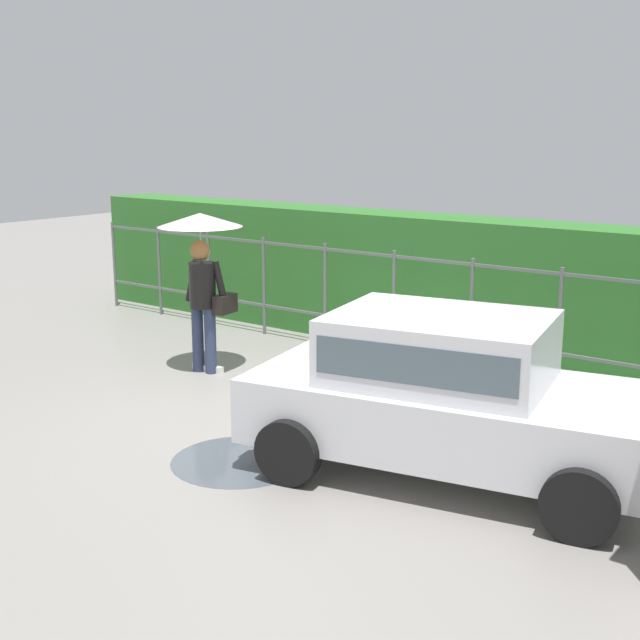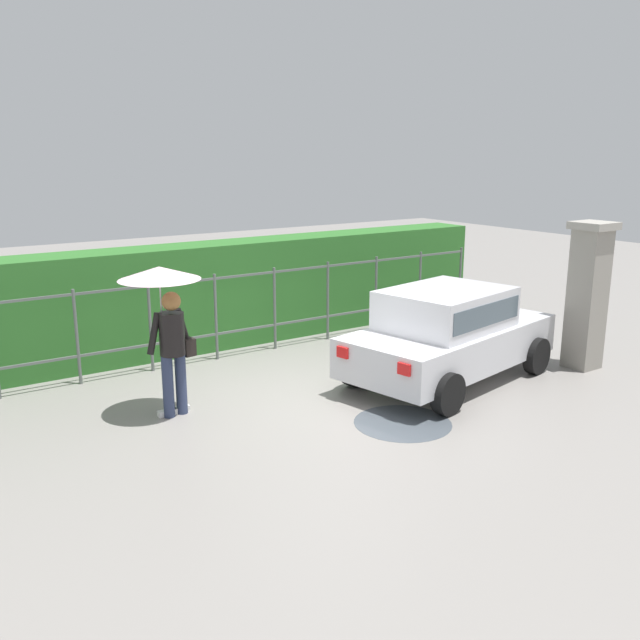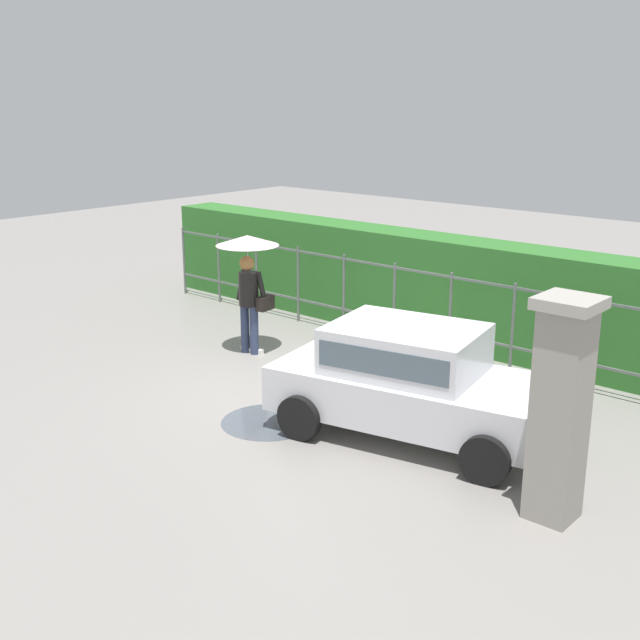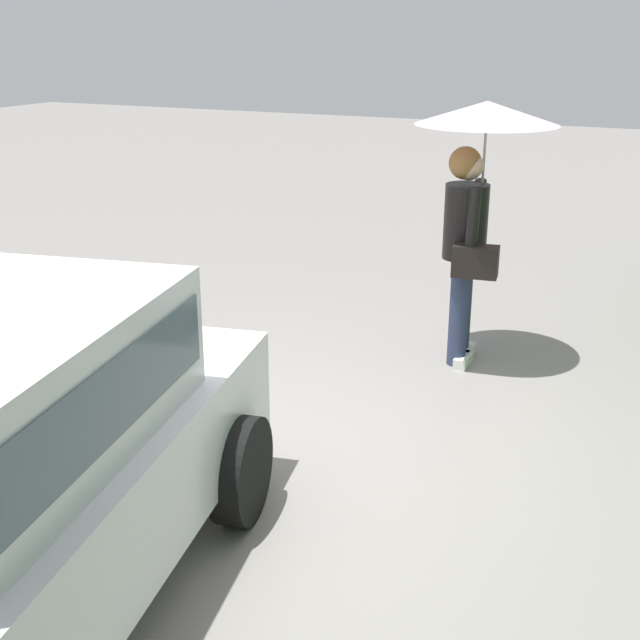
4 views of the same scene
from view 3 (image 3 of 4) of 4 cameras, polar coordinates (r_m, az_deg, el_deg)
ground_plane at (r=12.09m, az=-0.46°, el=-5.15°), size 40.00×40.00×0.00m
car at (r=10.40m, az=6.57°, el=-4.11°), size 3.96×2.44×1.48m
pedestrian at (r=13.58m, az=-5.16°, el=3.92°), size 1.08×1.08×2.05m
gate_pillar at (r=8.55m, az=16.90°, el=-6.09°), size 0.60×0.60×2.42m
fence_section at (r=14.14m, az=5.36°, el=1.42°), size 11.69×0.05×1.50m
hedge_row at (r=14.79m, az=7.30°, el=2.50°), size 12.64×0.90×1.90m
puddle_near at (r=11.03m, az=-3.74°, el=-7.31°), size 1.30×1.30×0.00m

